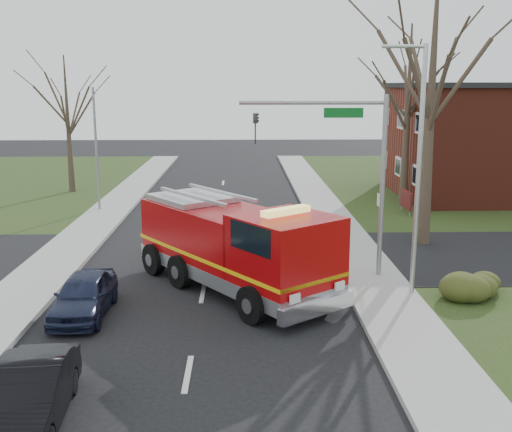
{
  "coord_description": "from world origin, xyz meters",
  "views": [
    {
      "loc": [
        1.38,
        -19.87,
        7.12
      ],
      "look_at": [
        1.94,
        3.42,
        2.0
      ],
      "focal_mm": 42.0,
      "sensor_mm": 36.0,
      "label": 1
    }
  ],
  "objects_px": {
    "fire_engine": "(236,248)",
    "parked_car_maroon": "(84,295)",
    "traffic_signal_mast": "(348,153)",
    "parked_car_gray": "(29,396)"
  },
  "relations": [
    {
      "from": "traffic_signal_mast",
      "to": "fire_engine",
      "type": "height_order",
      "value": "traffic_signal_mast"
    },
    {
      "from": "traffic_signal_mast",
      "to": "parked_car_gray",
      "type": "height_order",
      "value": "traffic_signal_mast"
    },
    {
      "from": "parked_car_maroon",
      "to": "parked_car_gray",
      "type": "bearing_deg",
      "value": -85.76
    },
    {
      "from": "traffic_signal_mast",
      "to": "parked_car_gray",
      "type": "xyz_separation_m",
      "value": [
        -8.36,
        -9.71,
        -4.03
      ]
    },
    {
      "from": "fire_engine",
      "to": "parked_car_gray",
      "type": "xyz_separation_m",
      "value": [
        -4.31,
        -8.51,
        -0.86
      ]
    },
    {
      "from": "fire_engine",
      "to": "parked_car_maroon",
      "type": "xyz_separation_m",
      "value": [
        -4.76,
        -2.24,
        -0.87
      ]
    },
    {
      "from": "parked_car_maroon",
      "to": "parked_car_gray",
      "type": "relative_size",
      "value": 0.96
    },
    {
      "from": "fire_engine",
      "to": "parked_car_maroon",
      "type": "distance_m",
      "value": 5.33
    },
    {
      "from": "fire_engine",
      "to": "parked_car_maroon",
      "type": "relative_size",
      "value": 2.16
    },
    {
      "from": "parked_car_maroon",
      "to": "parked_car_gray",
      "type": "xyz_separation_m",
      "value": [
        0.45,
        -6.27,
        0.01
      ]
    }
  ]
}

